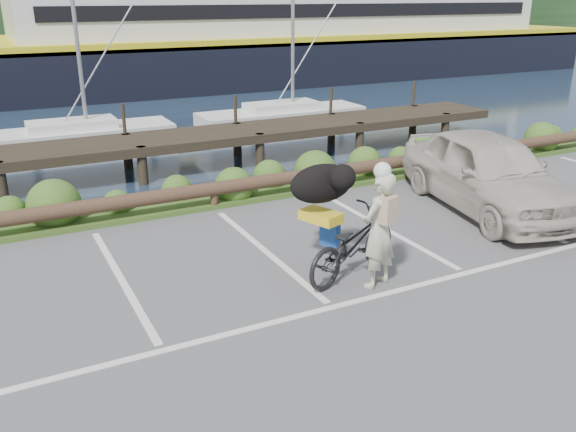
% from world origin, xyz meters
% --- Properties ---
extents(ground, '(72.00, 72.00, 0.00)m').
position_xyz_m(ground, '(0.00, 0.00, 0.00)').
color(ground, '#4E4D50').
extents(harbor_backdrop, '(170.00, 160.00, 30.00)m').
position_xyz_m(harbor_backdrop, '(0.39, 78.47, -0.00)').
color(harbor_backdrop, '#18273A').
rests_on(harbor_backdrop, ground).
extents(vegetation_strip, '(34.00, 1.60, 0.10)m').
position_xyz_m(vegetation_strip, '(0.00, 5.30, 0.05)').
color(vegetation_strip, '#3D5B21').
rests_on(vegetation_strip, ground).
extents(log_rail, '(32.00, 0.30, 0.60)m').
position_xyz_m(log_rail, '(0.00, 4.60, 0.00)').
color(log_rail, '#443021').
rests_on(log_rail, ground).
extents(bicycle, '(2.27, 1.43, 1.12)m').
position_xyz_m(bicycle, '(0.85, 0.40, 0.56)').
color(bicycle, black).
rests_on(bicycle, ground).
extents(cyclist, '(0.80, 0.66, 1.88)m').
position_xyz_m(cyclist, '(1.02, -0.07, 0.94)').
color(cyclist, beige).
rests_on(cyclist, ground).
extents(dog, '(0.91, 1.26, 0.66)m').
position_xyz_m(dog, '(0.61, 1.05, 1.45)').
color(dog, black).
rests_on(dog, bicycle).
extents(parked_car, '(2.86, 5.18, 1.67)m').
position_xyz_m(parked_car, '(5.22, 1.92, 0.83)').
color(parked_car, '#BCB4A5').
rests_on(parked_car, ground).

